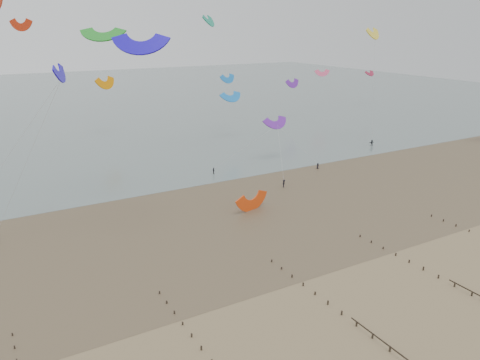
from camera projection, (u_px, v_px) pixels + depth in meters
name	position (u px, v px, depth m)	size (l,w,h in m)	color
ground	(297.00, 309.00, 59.40)	(500.00, 500.00, 0.00)	brown
sea_and_shore	(168.00, 222.00, 85.86)	(500.00, 665.00, 0.03)	#475654
kitesurfers	(239.00, 177.00, 108.40)	(145.49, 19.23, 1.83)	black
grounded_kite	(252.00, 210.00, 91.35)	(7.01, 3.67, 5.34)	#E4400E
kites_airborne	(56.00, 69.00, 122.16)	(240.59, 125.21, 36.71)	#691FA7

